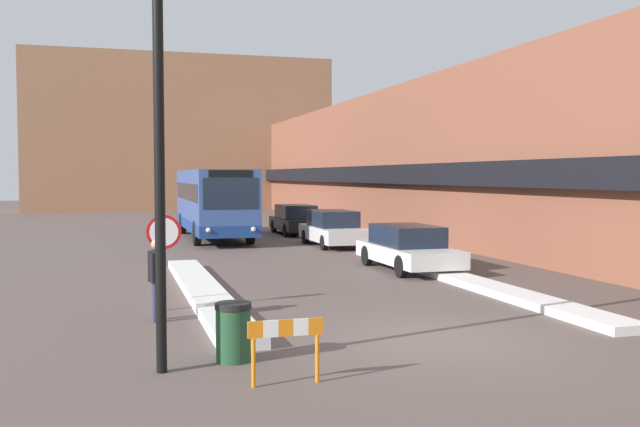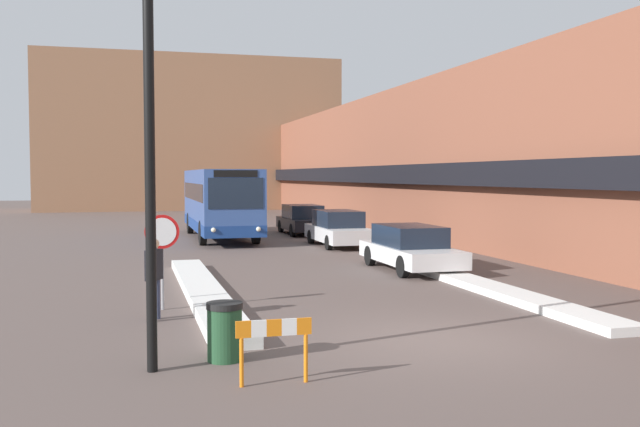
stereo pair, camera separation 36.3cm
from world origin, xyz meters
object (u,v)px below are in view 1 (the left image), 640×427
Objects in this scene: city_bus at (214,201)px; parked_car_back at (296,220)px; pedestrian at (157,272)px; trash_bin at (233,332)px; street_lamp at (178,104)px; construction_barricade at (286,338)px; stop_sign at (164,242)px; parked_car_front at (408,247)px; parked_car_middle at (333,228)px.

city_bus is 2.36× the size of parked_car_back.
pedestrian is (-3.70, -19.00, -0.74)m from city_bus.
street_lamp is at bearing -158.52° from trash_bin.
city_bus is at bearing 84.79° from construction_barricade.
stop_sign is 1.28m from pedestrian.
stop_sign is at bearing -112.27° from parked_car_back.
stop_sign reaches higher than trash_bin.
street_lamp reaches higher than city_bus.
parked_car_back is 20.75m from stop_sign.
street_lamp is at bearing -152.53° from pedestrian.
trash_bin reaches higher than construction_barricade.
street_lamp reaches higher than stop_sign.
construction_barricade is at bearing -120.85° from parked_car_front.
parked_car_front is 10.03m from pedestrian.
trash_bin is 1.59m from construction_barricade.
city_bus is 9.65× the size of construction_barricade.
parked_car_middle is at bearing 70.91° from construction_barricade.
parked_car_back is 4.09× the size of construction_barricade.
parked_car_front is at bearing 31.32° from stop_sign.
parked_car_middle is at bearing -49.21° from city_bus.
stop_sign is at bearing 99.22° from trash_bin.
pedestrian is at bearing 105.39° from trash_bin.
pedestrian is at bearing 91.66° from street_lamp.
trash_bin is 0.86× the size of construction_barricade.
parked_car_middle is at bearing 65.96° from street_lamp.
trash_bin is (0.87, 0.34, -3.59)m from street_lamp.
parked_car_front is at bearing -90.00° from parked_car_middle.
parked_car_middle reaches higher than parked_car_front.
parked_car_middle is (4.38, -5.08, -1.02)m from city_bus.
parked_car_front is (4.38, -13.07, -1.05)m from city_bus.
stop_sign is at bearing -121.60° from parked_car_middle.
street_lamp reaches higher than parked_car_front.
city_bus reaches higher than parked_car_front.
city_bus is at bearing 14.80° from pedestrian.
parked_car_front is at bearing -90.00° from parked_car_back.
construction_barricade is at bearing -137.74° from pedestrian.
city_bus is at bearing 83.16° from trash_bin.
stop_sign is at bearing 88.82° from street_lamp.
street_lamp is (-3.58, -22.94, 2.30)m from city_bus.
parked_car_front is 1.06× the size of parked_car_back.
trash_bin is (-7.09, -9.52, -0.24)m from parked_car_front.
parked_car_back is (-0.00, 6.42, -0.00)m from parked_car_middle.
city_bus is 13.83m from parked_car_front.
city_bus is 24.21m from construction_barricade.
pedestrian is at bearing 106.45° from construction_barricade.
city_bus is 11.17× the size of trash_bin.
parked_car_middle is 15.02m from stop_sign.
city_bus is 4.69m from parked_car_back.
parked_car_front is at bearing -27.90° from pedestrian.
pedestrian is 3.76m from trash_bin.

